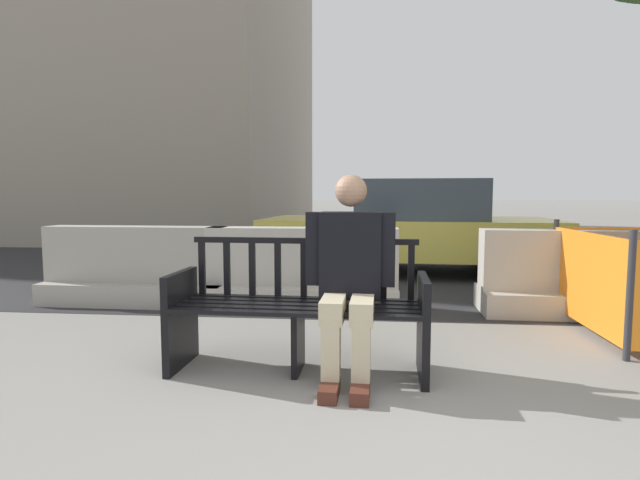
{
  "coord_description": "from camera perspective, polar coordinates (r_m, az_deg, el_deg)",
  "views": [
    {
      "loc": [
        -0.28,
        -1.91,
        1.19
      ],
      "look_at": [
        -0.75,
        2.82,
        0.75
      ],
      "focal_mm": 28.0,
      "sensor_mm": 36.0,
      "label": 1
    }
  ],
  "objects": [
    {
      "name": "street_bench",
      "position": [
        3.38,
        -2.44,
        -8.27
      ],
      "size": [
        1.71,
        0.58,
        0.88
      ],
      "color": "black",
      "rests_on": "ground"
    },
    {
      "name": "jersey_barrier_right",
      "position": [
        5.56,
        28.05,
        -4.12
      ],
      "size": [
        2.01,
        0.72,
        0.84
      ],
      "color": "#ADA89E",
      "rests_on": "ground"
    },
    {
      "name": "car_taxi_near",
      "position": [
        7.69,
        10.26,
        1.39
      ],
      "size": [
        4.37,
        2.18,
        1.4
      ],
      "color": "#DBC64C",
      "rests_on": "ground"
    },
    {
      "name": "street_asphalt",
      "position": [
        10.68,
        7.08,
        -1.14
      ],
      "size": [
        120.0,
        12.0,
        0.01
      ],
      "primitive_type": "cube",
      "color": "#28282B",
      "rests_on": "ground"
    },
    {
      "name": "seated_person",
      "position": [
        3.23,
        3.41,
        -3.61
      ],
      "size": [
        0.58,
        0.73,
        1.31
      ],
      "color": "black",
      "rests_on": "ground"
    },
    {
      "name": "jersey_barrier_left",
      "position": [
        5.81,
        -20.13,
        -3.45
      ],
      "size": [
        2.01,
        0.71,
        0.84
      ],
      "color": "#9E998E",
      "rests_on": "ground"
    },
    {
      "name": "jersey_barrier_centre",
      "position": [
        5.26,
        -2.08,
        -4.01
      ],
      "size": [
        2.0,
        0.69,
        0.84
      ],
      "color": "#ADA89E",
      "rests_on": "ground"
    }
  ]
}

